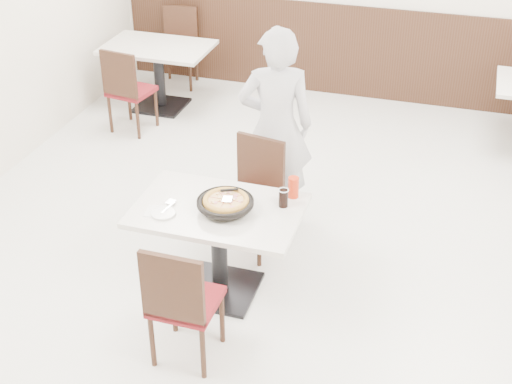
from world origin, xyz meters
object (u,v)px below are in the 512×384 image
(red_cup, at_px, (293,187))
(bg_chair_left_far, at_px, (178,49))
(side_plate, at_px, (163,213))
(main_table, at_px, (219,251))
(bg_table_left, at_px, (159,77))
(diner_person, at_px, (276,127))
(chair_near, at_px, (186,299))
(pizza, at_px, (226,202))
(bg_chair_left_near, at_px, (131,89))
(pizza_pan, at_px, (225,206))
(chair_far, at_px, (250,199))
(cola_glass, at_px, (283,198))

(red_cup, relative_size, bg_chair_left_far, 0.17)
(side_plate, xyz_separation_m, bg_chair_left_far, (-1.52, 3.90, -0.28))
(main_table, distance_m, bg_table_left, 3.53)
(bg_chair_left_far, bearing_deg, main_table, 107.56)
(red_cup, bearing_deg, diner_person, 113.80)
(side_plate, relative_size, bg_chair_left_far, 0.19)
(chair_near, height_order, pizza, chair_near)
(main_table, height_order, bg_table_left, same)
(bg_chair_left_far, bearing_deg, side_plate, 102.20)
(bg_chair_left_near, bearing_deg, chair_near, -49.65)
(bg_table_left, bearing_deg, red_cup, -49.76)
(chair_near, height_order, bg_chair_left_near, same)
(pizza_pan, distance_m, diner_person, 1.18)
(bg_table_left, bearing_deg, pizza_pan, -58.25)
(side_plate, bearing_deg, bg_chair_left_near, 120.48)
(pizza, height_order, bg_table_left, pizza)
(pizza_pan, height_order, red_cup, red_cup)
(chair_near, height_order, pizza_pan, chair_near)
(pizza, bearing_deg, chair_near, -93.27)
(pizza_pan, xyz_separation_m, bg_chair_left_near, (-1.92, 2.40, -0.32))
(pizza_pan, relative_size, bg_chair_left_far, 0.39)
(main_table, bearing_deg, diner_person, 85.03)
(chair_far, distance_m, cola_glass, 0.68)
(diner_person, bearing_deg, bg_chair_left_near, -51.04)
(bg_table_left, bearing_deg, chair_far, -52.36)
(chair_near, distance_m, diner_person, 1.91)
(side_plate, xyz_separation_m, cola_glass, (0.78, 0.35, 0.06))
(pizza_pan, relative_size, bg_table_left, 0.31)
(red_cup, distance_m, bg_chair_left_near, 3.14)
(main_table, xyz_separation_m, cola_glass, (0.44, 0.16, 0.44))
(chair_near, bearing_deg, pizza, 87.24)
(main_table, xyz_separation_m, chair_near, (0.02, -0.70, 0.10))
(chair_near, xyz_separation_m, cola_glass, (0.42, 0.87, 0.34))
(side_plate, height_order, bg_chair_left_far, bg_chair_left_far)
(cola_glass, relative_size, bg_chair_left_far, 0.14)
(bg_table_left, height_order, bg_chair_left_near, bg_chair_left_near)
(bg_chair_left_far, bearing_deg, chair_near, 104.02)
(main_table, bearing_deg, pizza, 2.24)
(bg_table_left, bearing_deg, bg_chair_left_far, 93.69)
(pizza, height_order, bg_chair_left_far, bg_chair_left_far)
(side_plate, xyz_separation_m, bg_chair_left_near, (-1.52, 2.58, -0.28))
(main_table, distance_m, side_plate, 0.55)
(main_table, relative_size, bg_chair_left_near, 1.26)
(main_table, height_order, side_plate, side_plate)
(red_cup, relative_size, diner_person, 0.09)
(chair_near, distance_m, bg_chair_left_far, 4.80)
(chair_far, height_order, side_plate, chair_far)
(red_cup, distance_m, bg_chair_left_far, 4.14)
(chair_far, xyz_separation_m, bg_table_left, (-1.87, 2.42, -0.10))
(diner_person, bearing_deg, red_cup, 94.76)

